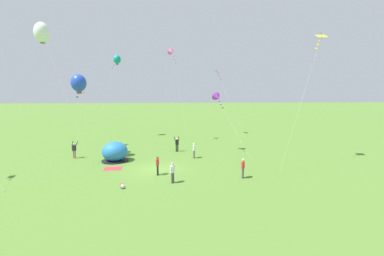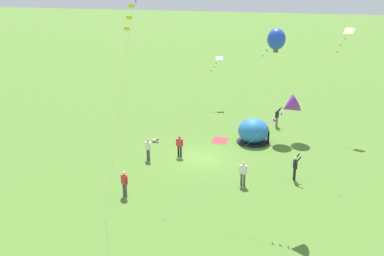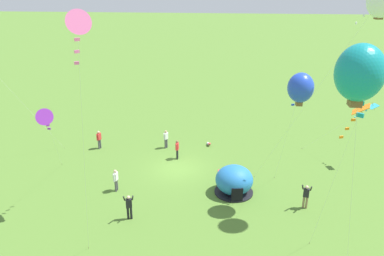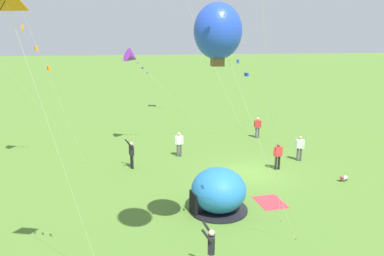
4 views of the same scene
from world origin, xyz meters
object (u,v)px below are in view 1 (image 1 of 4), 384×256
at_px(kite_yellow, 320,40).
at_px(kite_purple, 217,98).
at_px(toddler_crawling, 122,186).
at_px(kite_pink, 172,52).
at_px(person_flying_kite, 74,150).
at_px(popup_tent, 115,152).
at_px(person_with_toddler, 158,164).
at_px(kite_blue, 79,83).
at_px(kite_teal, 117,59).
at_px(person_watching_sky, 194,150).
at_px(kite_orange, 83,82).
at_px(person_far_back, 173,171).
at_px(kite_white, 42,33).
at_px(kite_red, 217,74).
at_px(person_arms_raised, 177,144).
at_px(person_strolling, 243,167).

height_order(kite_yellow, kite_purple, kite_yellow).
relative_size(toddler_crawling, kite_pink, 0.04).
height_order(person_flying_kite, kite_purple, kite_purple).
distance_m(popup_tent, kite_purple, 13.39).
distance_m(person_with_toddler, kite_blue, 12.83).
bearing_deg(kite_pink, kite_teal, 153.64).
xyz_separation_m(person_watching_sky, kite_purple, (3.06, 2.92, 5.70)).
xyz_separation_m(popup_tent, kite_yellow, (21.16, -1.47, 11.58)).
relative_size(kite_orange, kite_pink, 0.69).
height_order(person_far_back, person_with_toddler, same).
bearing_deg(popup_tent, kite_white, 167.37).
height_order(person_flying_kite, kite_teal, kite_teal).
height_order(popup_tent, kite_red, kite_red).
xyz_separation_m(person_watching_sky, kite_blue, (-12.27, 0.49, 7.32)).
height_order(popup_tent, kite_yellow, kite_yellow).
distance_m(person_flying_kite, kite_yellow, 28.56).
xyz_separation_m(person_with_toddler, kite_blue, (-8.56, 6.15, 7.32)).
bearing_deg(kite_red, person_flying_kite, -142.06).
height_order(kite_yellow, kite_blue, kite_yellow).
bearing_deg(toddler_crawling, kite_orange, 116.82).
bearing_deg(kite_teal, person_with_toddler, -69.75).
relative_size(person_arms_raised, kite_pink, 0.14).
relative_size(person_strolling, kite_teal, 0.13).
xyz_separation_m(kite_red, kite_orange, (-18.96, -8.98, -1.76)).
xyz_separation_m(popup_tent, person_with_toddler, (4.84, -5.05, -0.03)).
bearing_deg(kite_white, popup_tent, -12.63).
bearing_deg(toddler_crawling, kite_red, 64.52).
relative_size(popup_tent, person_strolling, 1.63).
relative_size(kite_white, kite_blue, 1.58).
distance_m(kite_white, kite_teal, 13.96).
bearing_deg(person_strolling, person_arms_raised, 118.02).
xyz_separation_m(toddler_crawling, kite_yellow, (18.86, 6.56, 12.40)).
distance_m(person_strolling, kite_purple, 11.48).
bearing_deg(person_far_back, kite_orange, 129.05).
xyz_separation_m(kite_orange, kite_blue, (1.54, -5.83, -0.33)).
bearing_deg(person_strolling, person_watching_sky, 117.42).
distance_m(person_far_back, kite_blue, 14.82).
xyz_separation_m(popup_tent, person_strolling, (12.19, -6.42, -0.03)).
xyz_separation_m(kite_orange, kite_purple, (16.86, -3.40, -1.96)).
bearing_deg(kite_white, person_with_toddler, -28.81).
bearing_deg(kite_orange, person_watching_sky, -24.60).
bearing_deg(kite_teal, person_strolling, -55.25).
height_order(kite_orange, kite_pink, kite_pink).
xyz_separation_m(person_arms_raised, person_far_back, (-0.53, -11.07, -0.03)).
distance_m(person_far_back, kite_red, 26.03).
bearing_deg(person_with_toddler, kite_purple, 51.72).
bearing_deg(kite_white, person_strolling, -22.43).
xyz_separation_m(kite_teal, kite_pink, (8.54, -4.23, 0.55)).
bearing_deg(kite_red, kite_purple, -99.63).
distance_m(person_with_toddler, kite_white, 18.71).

